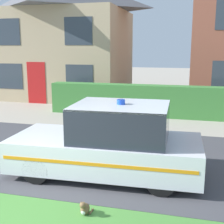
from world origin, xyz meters
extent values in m
cube|color=#424247|center=(0.00, 3.72, 0.01)|extent=(28.00, 5.19, 0.01)
cube|color=#3D7F38|center=(1.10, 8.90, 0.65)|extent=(8.27, 0.66, 1.30)
cylinder|color=black|center=(-0.23, 3.33, 0.31)|extent=(0.59, 0.22, 0.59)
cylinder|color=black|center=(-0.18, 1.73, 0.31)|extent=(0.59, 0.22, 0.59)
cylinder|color=black|center=(2.37, 3.43, 0.31)|extent=(0.59, 0.22, 0.59)
cylinder|color=black|center=(2.43, 1.83, 0.31)|extent=(0.59, 0.22, 0.59)
cube|color=silver|center=(1.10, 2.58, 0.52)|extent=(4.27, 1.95, 0.69)
cube|color=#232833|center=(1.45, 2.59, 1.25)|extent=(2.09, 1.69, 0.77)
cube|color=silver|center=(1.45, 2.59, 1.61)|extent=(2.09, 1.69, 0.04)
cube|color=orange|center=(1.06, 3.48, 0.57)|extent=(3.99, 0.15, 0.07)
cube|color=orange|center=(1.13, 1.68, 0.57)|extent=(3.99, 0.15, 0.07)
cylinder|color=blue|center=(1.45, 2.59, 1.69)|extent=(0.18, 0.18, 0.11)
ellipsoid|color=brown|center=(1.23, 0.81, 0.10)|extent=(0.16, 0.23, 0.19)
ellipsoid|color=white|center=(1.23, 0.73, 0.08)|extent=(0.09, 0.07, 0.11)
sphere|color=brown|center=(1.23, 0.72, 0.21)|extent=(0.11, 0.11, 0.11)
cone|color=brown|center=(1.20, 0.72, 0.26)|extent=(0.04, 0.04, 0.05)
cone|color=brown|center=(1.26, 0.71, 0.26)|extent=(0.04, 0.04, 0.05)
cylinder|color=brown|center=(1.32, 0.88, 0.02)|extent=(0.04, 0.18, 0.03)
cube|color=tan|center=(-4.34, 13.22, 2.42)|extent=(6.90, 5.54, 4.83)
cube|color=red|center=(-4.75, 10.44, 1.05)|extent=(1.00, 0.02, 2.10)
cube|color=#333D47|center=(-6.24, 10.44, 1.35)|extent=(1.40, 0.02, 1.30)
cube|color=#333D47|center=(-2.44, 10.44, 1.35)|extent=(1.40, 0.02, 1.30)
cube|color=#333D47|center=(-6.24, 10.44, 3.58)|extent=(1.40, 0.02, 1.30)
cube|color=#333D47|center=(-2.44, 10.44, 3.58)|extent=(1.40, 0.02, 1.30)
camera|label=1|loc=(2.93, -3.85, 2.85)|focal=50.00mm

